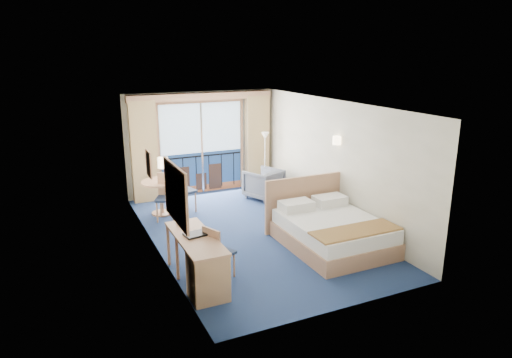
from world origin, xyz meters
name	(u,v)px	position (x,y,z in m)	size (l,w,h in m)	color
floor	(252,233)	(0.00, 0.00, 0.00)	(6.50, 6.50, 0.00)	navy
room_walls	(252,150)	(0.00, 0.00, 1.78)	(4.04, 6.54, 2.72)	beige
balcony_door	(202,151)	(-0.01, 3.22, 1.14)	(2.36, 0.03, 2.52)	navy
curtain_left	(144,152)	(-1.55, 3.07, 1.28)	(0.65, 0.22, 2.55)	tan
curtain_right	(257,142)	(1.55, 3.07, 1.28)	(0.65, 0.22, 2.55)	tan
pelmet	(202,96)	(0.00, 3.10, 2.58)	(3.80, 0.25, 0.18)	tan
mirror	(176,194)	(-1.97, -1.50, 1.55)	(0.05, 1.25, 0.95)	tan
wall_print	(149,164)	(-1.97, 0.45, 1.60)	(0.04, 0.42, 0.52)	tan
sconce_left	(163,163)	(-1.94, -0.60, 1.85)	(0.18, 0.18, 0.18)	#FFE2B2
sconce_right	(337,140)	(1.94, -0.15, 1.85)	(0.18, 0.18, 0.18)	#FFE2B2
bed	(331,230)	(1.13, -1.24, 0.33)	(1.85, 2.20, 1.16)	tan
nightstand	(322,208)	(1.78, 0.06, 0.26)	(0.40, 0.39, 0.53)	tan
phone	(321,196)	(1.75, 0.07, 0.57)	(0.17, 0.13, 0.07)	silver
armchair	(263,184)	(1.26, 2.05, 0.38)	(0.81, 0.84, 0.76)	#484F58
floor_lamp	(265,147)	(1.60, 2.67, 1.22)	(0.22, 0.22, 1.61)	silver
desk	(205,269)	(-1.70, -2.00, 0.44)	(0.59, 1.71, 0.80)	tan
desk_chair	(216,250)	(-1.36, -1.60, 0.53)	(0.54, 0.53, 0.94)	#1B2740
folder	(195,234)	(-1.68, -1.49, 0.82)	(0.35, 0.27, 0.03)	black
desk_lamp	(178,207)	(-1.79, -0.89, 1.12)	(0.11, 0.11, 0.43)	silver
round_table	(161,189)	(-1.43, 1.96, 0.61)	(0.89, 0.89, 0.80)	tan
table_chair_a	(181,188)	(-1.00, 1.84, 0.61)	(0.58, 0.57, 1.08)	#1B2740
table_chair_b	(167,194)	(-1.38, 1.59, 0.59)	(0.61, 0.61, 1.05)	#1B2740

